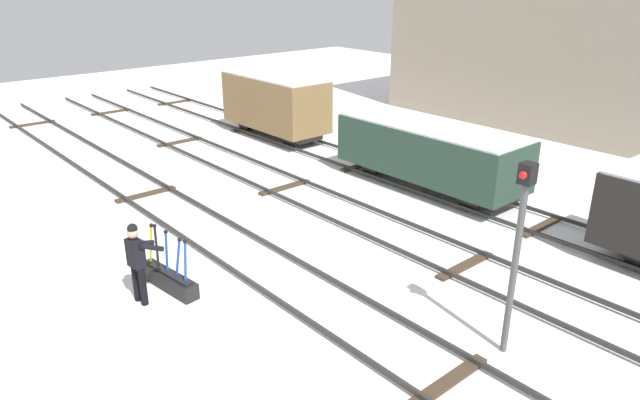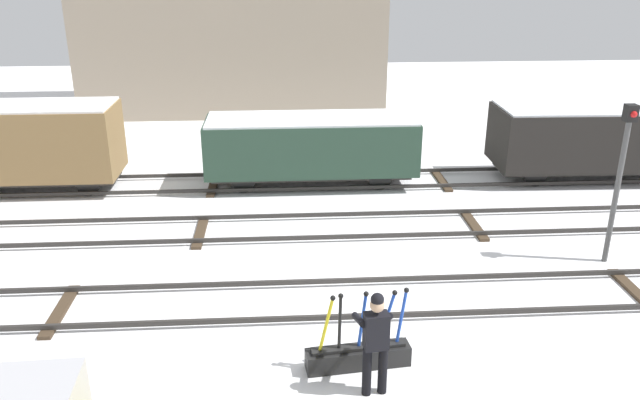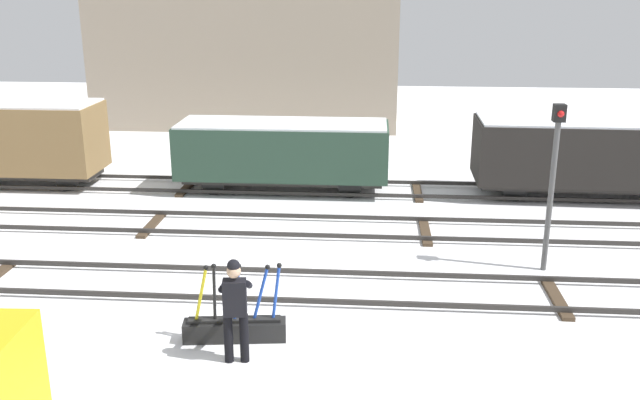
# 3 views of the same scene
# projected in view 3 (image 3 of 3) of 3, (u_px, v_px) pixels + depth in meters

# --- Properties ---
(ground_plane) EXTENTS (60.00, 60.00, 0.00)m
(ground_plane) POSITION_uv_depth(u_px,v_px,m) (265.00, 290.00, 14.32)
(ground_plane) COLOR white
(track_main_line) EXTENTS (44.00, 1.94, 0.18)m
(track_main_line) POSITION_uv_depth(u_px,v_px,m) (265.00, 285.00, 14.29)
(track_main_line) COLOR #2D2B28
(track_main_line) RESTS_ON ground_plane
(track_siding_near) EXTENTS (44.00, 1.94, 0.18)m
(track_siding_near) POSITION_uv_depth(u_px,v_px,m) (287.00, 226.00, 17.79)
(track_siding_near) COLOR #2D2B28
(track_siding_near) RESTS_ON ground_plane
(track_siding_far) EXTENTS (44.00, 1.94, 0.18)m
(track_siding_far) POSITION_uv_depth(u_px,v_px,m) (301.00, 187.00, 21.11)
(track_siding_far) COLOR #2D2B28
(track_siding_far) RESTS_ON ground_plane
(switch_lever_frame) EXTENTS (1.83, 0.57, 1.45)m
(switch_lever_frame) POSITION_uv_depth(u_px,v_px,m) (235.00, 327.00, 12.25)
(switch_lever_frame) COLOR black
(switch_lever_frame) RESTS_ON ground_plane
(rail_worker) EXTENTS (0.60, 0.70, 1.83)m
(rail_worker) POSITION_uv_depth(u_px,v_px,m) (235.00, 304.00, 11.34)
(rail_worker) COLOR black
(rail_worker) RESTS_ON ground_plane
(signal_post) EXTENTS (0.24, 0.32, 3.66)m
(signal_post) POSITION_uv_depth(u_px,v_px,m) (553.00, 171.00, 14.65)
(signal_post) COLOR #4C4C4C
(signal_post) RESTS_ON ground_plane
(apartment_building) EXTENTS (13.23, 5.54, 8.42)m
(apartment_building) POSITION_uv_depth(u_px,v_px,m) (249.00, 26.00, 30.57)
(apartment_building) COLOR gray
(apartment_building) RESTS_ON ground_plane
(freight_car_near_switch) EXTENTS (6.40, 2.38, 2.30)m
(freight_car_near_switch) POSITION_uv_depth(u_px,v_px,m) (587.00, 153.00, 20.13)
(freight_car_near_switch) COLOR #2D2B28
(freight_car_near_switch) RESTS_ON ground_plane
(freight_car_back_track) EXTENTS (4.89, 2.04, 2.60)m
(freight_car_back_track) POSITION_uv_depth(u_px,v_px,m) (20.00, 138.00, 21.34)
(freight_car_back_track) COLOR #2D2B28
(freight_car_back_track) RESTS_ON ground_plane
(freight_car_far_end) EXTENTS (6.26, 2.12, 2.09)m
(freight_car_far_end) POSITION_uv_depth(u_px,v_px,m) (283.00, 151.00, 20.82)
(freight_car_far_end) COLOR #2D2B28
(freight_car_far_end) RESTS_ON ground_plane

